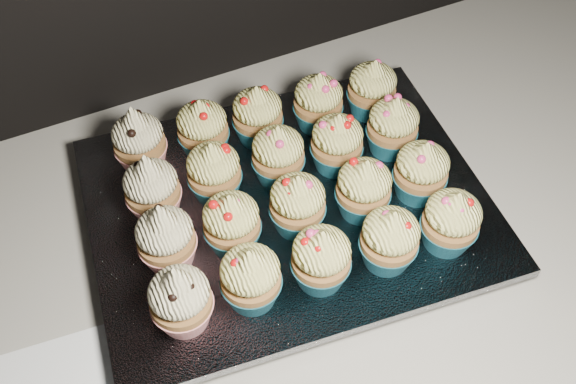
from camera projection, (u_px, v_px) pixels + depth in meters
name	position (u px, v px, depth m)	size (l,w,h in m)	color
worktop	(196.00, 277.00, 0.75)	(2.44, 0.64, 0.04)	beige
baking_tray	(288.00, 213.00, 0.77)	(0.42, 0.32, 0.02)	black
foil_lining	(288.00, 204.00, 0.75)	(0.46, 0.36, 0.01)	silver
cupcake_0	(180.00, 299.00, 0.62)	(0.06, 0.06, 0.10)	red
cupcake_1	(251.00, 277.00, 0.64)	(0.06, 0.06, 0.08)	#185E72
cupcake_2	(321.00, 258.00, 0.65)	(0.06, 0.06, 0.08)	#185E72
cupcake_3	(390.00, 239.00, 0.67)	(0.06, 0.06, 0.08)	#185E72
cupcake_4	(451.00, 221.00, 0.68)	(0.06, 0.06, 0.08)	#185E72
cupcake_5	(166.00, 238.00, 0.67)	(0.06, 0.06, 0.10)	red
cupcake_6	(232.00, 223.00, 0.68)	(0.06, 0.06, 0.08)	#185E72
cupcake_7	(298.00, 204.00, 0.70)	(0.06, 0.06, 0.08)	#185E72
cupcake_8	(364.00, 189.00, 0.71)	(0.06, 0.06, 0.08)	#185E72
cupcake_9	(421.00, 171.00, 0.73)	(0.06, 0.06, 0.08)	#185E72
cupcake_10	(152.00, 188.00, 0.71)	(0.06, 0.06, 0.10)	red
cupcake_11	(214.00, 172.00, 0.73)	(0.06, 0.06, 0.08)	#185E72
cupcake_12	(278.00, 155.00, 0.74)	(0.06, 0.06, 0.08)	#185E72
cupcake_13	(337.00, 143.00, 0.76)	(0.06, 0.06, 0.08)	#185E72
cupcake_14	(393.00, 127.00, 0.77)	(0.06, 0.06, 0.08)	#185E72
cupcake_15	(139.00, 141.00, 0.76)	(0.06, 0.06, 0.10)	red
cupcake_16	(203.00, 129.00, 0.77)	(0.06, 0.06, 0.08)	#185E72
cupcake_17	(258.00, 115.00, 0.79)	(0.06, 0.06, 0.08)	#185E72
cupcake_18	(318.00, 102.00, 0.80)	(0.06, 0.06, 0.08)	#185E72
cupcake_19	(372.00, 89.00, 0.82)	(0.06, 0.06, 0.08)	#185E72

